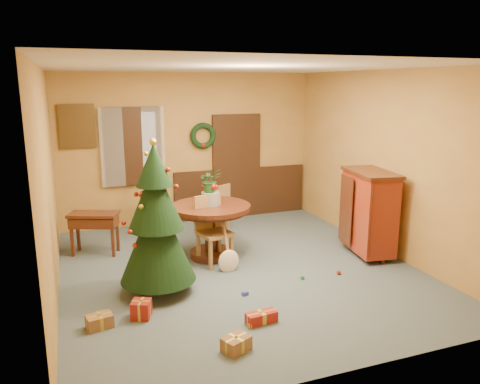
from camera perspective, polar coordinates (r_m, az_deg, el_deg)
name	(u,v)px	position (r m, az deg, el deg)	size (l,w,h in m)	color
room_envelope	(201,165)	(9.27, -4.77, 3.27)	(5.50, 5.50, 5.50)	#374651
dining_table	(211,221)	(7.32, -3.57, -3.53)	(1.24, 1.24, 0.85)	#32160B
urn	(211,199)	(7.22, -3.61, -0.80)	(0.28, 0.28, 0.21)	slate
centerpiece_plant	(210,180)	(7.16, -3.65, 1.44)	(0.33, 0.29, 0.37)	#1E4C23
chair_near	(212,227)	(7.12, -3.45, -4.32)	(0.54, 0.54, 1.04)	olive
chair_far	(218,207)	(8.59, -2.65, -1.79)	(0.53, 0.53, 0.90)	olive
guitar	(229,247)	(6.83, -1.40, -6.74)	(0.31, 0.15, 0.74)	#F3E6CA
plant_stand	(150,209)	(8.39, -10.93, -2.11)	(0.33, 0.33, 0.84)	#32160B
stand_plant	(149,181)	(8.28, -11.08, 1.31)	(0.21, 0.17, 0.39)	#19471E
christmas_tree	(156,222)	(6.07, -10.17, -3.59)	(0.98, 0.98, 2.03)	#382111
writing_desk	(94,223)	(7.83, -17.35, -3.64)	(0.85, 0.63, 0.68)	#32160B
sideboard	(369,210)	(7.66, 15.44, -2.18)	(0.72, 1.14, 1.36)	#5D190A
gift_a	(236,344)	(5.05, -0.47, -18.00)	(0.33, 0.30, 0.15)	brown
gift_b	(141,309)	(5.75, -11.94, -13.82)	(0.28, 0.28, 0.21)	maroon
gift_c	(100,321)	(5.67, -16.74, -14.85)	(0.31, 0.24, 0.15)	brown
gift_d	(261,317)	(5.56, 2.63, -15.03)	(0.37, 0.19, 0.13)	maroon
toy_a	(245,294)	(6.20, 0.62, -12.28)	(0.08, 0.05, 0.05)	#283CB1
toy_b	(302,277)	(6.73, 7.61, -10.24)	(0.06, 0.06, 0.06)	#248639
toy_c	(251,325)	(5.48, 1.35, -15.89)	(0.08, 0.05, 0.05)	gold
toy_d	(339,273)	(6.97, 11.95, -9.58)	(0.06, 0.06, 0.06)	#AB1F0B
toy_e	(269,311)	(5.79, 3.50, -14.24)	(0.08, 0.05, 0.05)	gold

